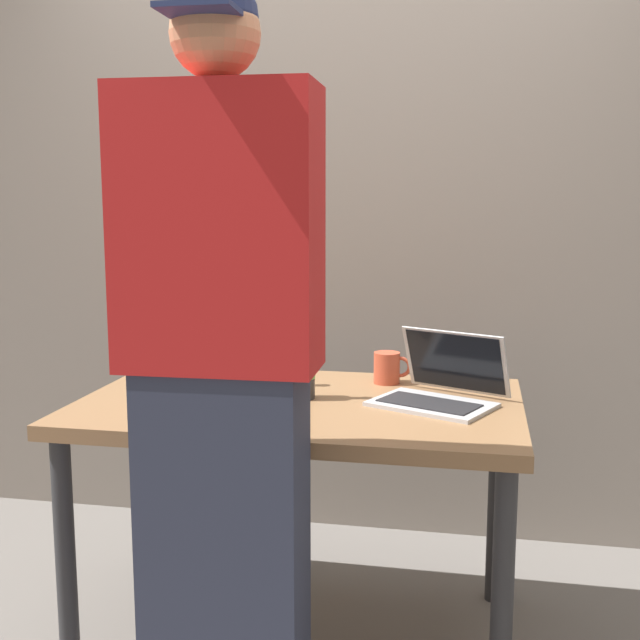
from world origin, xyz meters
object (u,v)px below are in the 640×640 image
Objects in this scene: beer_bottle_amber at (266,352)px; beer_bottle_dark at (304,365)px; laptop at (441,387)px; person_figure at (222,387)px; coffee_mug at (388,368)px.

beer_bottle_dark is at bearing -41.52° from beer_bottle_amber.
person_figure is (-0.48, -0.63, 0.13)m from laptop.
coffee_mug is at bearing 16.12° from beer_bottle_amber.
beer_bottle_dark is 0.35m from coffee_mug.
beer_bottle_amber reaches higher than laptop.
beer_bottle_amber is 0.74m from person_figure.
beer_bottle_amber is 0.21m from beer_bottle_dark.
person_figure reaches higher than laptop.
beer_bottle_amber is (-0.57, 0.11, 0.07)m from laptop.
laptop is 0.29m from coffee_mug.
laptop is at bearing -10.41° from beer_bottle_amber.
beer_bottle_amber is 0.15× the size of person_figure.
laptop is at bearing 4.59° from beer_bottle_dark.
beer_bottle_dark reaches higher than coffee_mug.
coffee_mug is at bearing 70.53° from person_figure.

